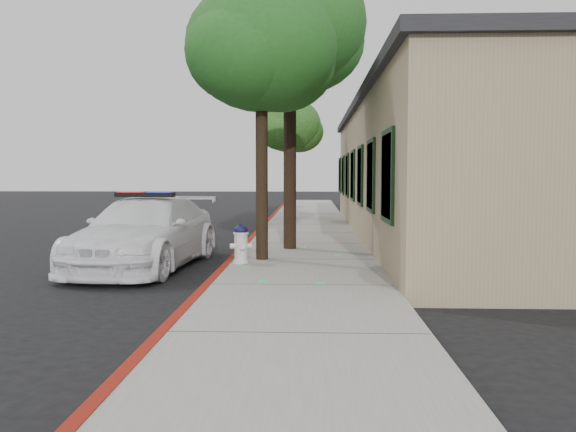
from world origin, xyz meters
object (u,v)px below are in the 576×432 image
at_px(fire_hydrant, 241,244).
at_px(street_tree_far, 290,128).
at_px(street_tree_near, 262,53).
at_px(street_tree_mid, 290,29).
at_px(police_car, 146,233).
at_px(clapboard_building, 468,170).

xyz_separation_m(fire_hydrant, street_tree_far, (0.55, 12.44, 3.35)).
xyz_separation_m(street_tree_near, street_tree_far, (0.15, 11.86, -0.64)).
height_order(street_tree_mid, street_tree_far, street_tree_mid).
bearing_deg(police_car, street_tree_near, 12.44).
relative_size(clapboard_building, fire_hydrant, 25.82).
bearing_deg(police_car, street_tree_far, 83.08).
bearing_deg(street_tree_near, street_tree_mid, 75.01).
height_order(street_tree_near, street_tree_far, street_tree_near).
distance_m(clapboard_building, street_tree_far, 8.39).
distance_m(clapboard_building, street_tree_near, 8.82).
bearing_deg(street_tree_mid, street_tree_far, 92.14).
bearing_deg(street_tree_mid, clapboard_building, 37.17).
distance_m(street_tree_near, street_tree_mid, 2.24).
distance_m(police_car, fire_hydrant, 2.09).
height_order(clapboard_building, street_tree_mid, street_tree_mid).
xyz_separation_m(street_tree_near, street_tree_mid, (0.52, 1.95, 0.95)).
relative_size(fire_hydrant, street_tree_near, 0.14).
xyz_separation_m(clapboard_building, street_tree_far, (-5.79, 5.80, 1.78)).
bearing_deg(fire_hydrant, clapboard_building, 32.34).
bearing_deg(street_tree_mid, street_tree_near, -104.99).
height_order(fire_hydrant, street_tree_near, street_tree_near).
height_order(clapboard_building, street_tree_far, street_tree_far).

